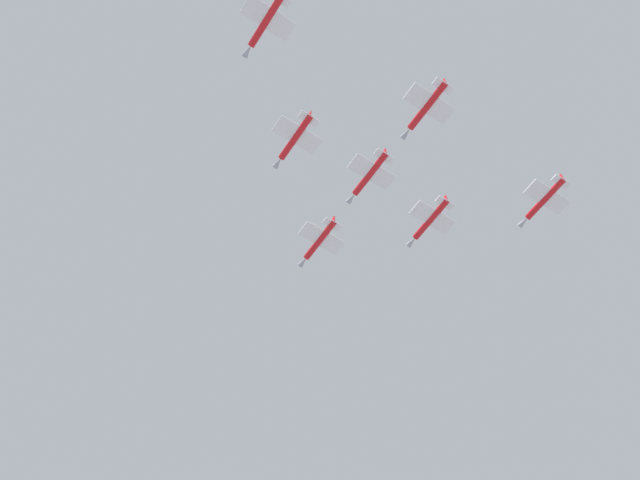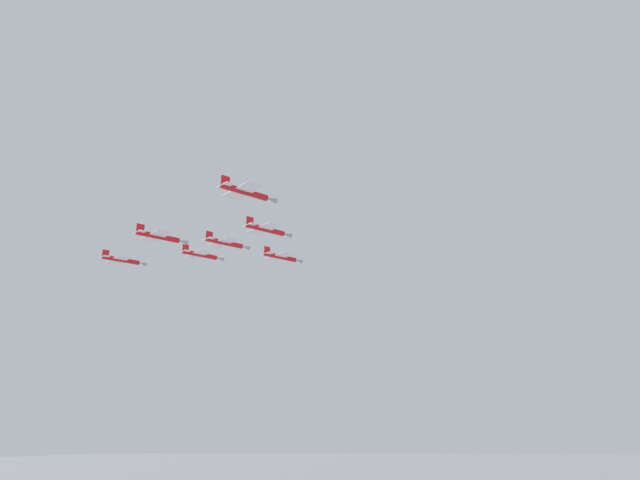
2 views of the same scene
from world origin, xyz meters
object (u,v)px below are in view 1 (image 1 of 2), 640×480
Objects in this scene: jet_port_trail at (426,107)px; jet_starboard_outer at (265,22)px; jet_lead at (319,241)px; jet_port_outer at (369,175)px; jet_center_rear at (544,200)px; jet_port_inner at (295,138)px; jet_starboard_inner at (430,220)px.

jet_starboard_outer is at bearing 174.29° from jet_port_trail.
jet_port_outer is (15.89, 3.81, 0.55)m from jet_lead.
jet_port_outer is 1.00× the size of jet_center_rear.
jet_port_trail is at bearing -90.00° from jet_port_outer.
jet_center_rear is (4.05, 46.79, -0.47)m from jet_port_inner.
jet_lead is 1.00× the size of jet_port_trail.
jet_port_outer is at bearing 90.00° from jet_port_trail.
jet_port_inner is 29.71m from jet_starboard_inner.
jet_port_inner is at bearing -135.00° from jet_lead.
jet_starboard_outer is at bearing -155.77° from jet_port_outer.
jet_port_trail is at bearing -90.00° from jet_lead.
jet_starboard_inner is 1.00× the size of jet_port_trail.
jet_starboard_outer reaches higher than jet_port_trail.
jet_starboard_outer is (35.81, -21.96, 0.14)m from jet_lead.
jet_center_rear is 29.91m from jet_port_trail.
jet_lead is 16.35m from jet_port_outer.
jet_starboard_inner reaches higher than jet_port_trail.
jet_port_outer is 1.00× the size of jet_starboard_outer.
jet_port_trail is (9.82, -28.19, -1.86)m from jet_center_rear.
jet_port_trail is (20.79, -10.29, -1.68)m from jet_starboard_inner.
jet_center_rear is (6.07, 32.00, 0.05)m from jet_port_outer.
jet_starboard_outer reaches higher than jet_lead.
jet_port_trail is at bearing -129.81° from jet_starboard_inner.
jet_port_outer is at bearing 24.23° from jet_starboard_outer.
jet_port_inner reaches higher than jet_center_rear.
jet_lead is at bearing 45.00° from jet_starboard_outer.
jet_starboard_inner is 1.00× the size of jet_starboard_outer.
jet_port_outer is at bearing 155.77° from jet_center_rear.
jet_center_rear is (21.96, 35.81, 0.60)m from jet_lead.
jet_starboard_inner is at bearing -45.00° from jet_lead.
jet_lead reaches higher than jet_port_trail.
jet_port_outer reaches higher than jet_lead.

